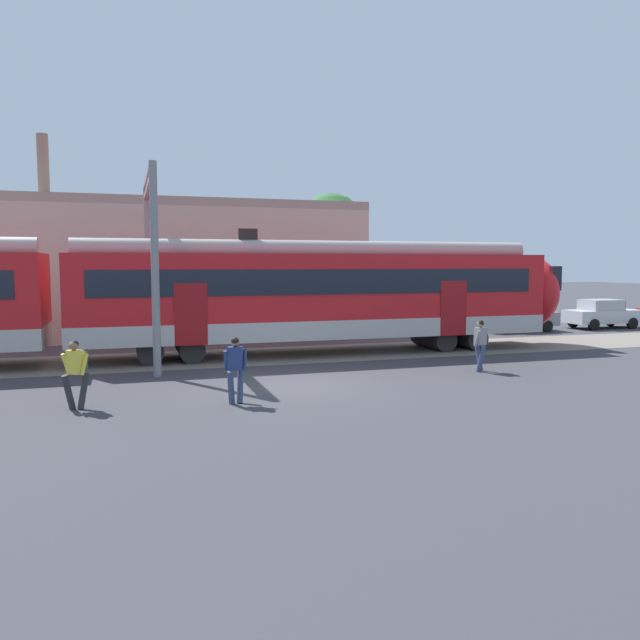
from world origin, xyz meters
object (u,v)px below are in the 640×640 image
at_px(pedestrian_navy, 235,365).
at_px(pedestrian_grey, 480,342).
at_px(parked_car_grey, 516,316).
at_px(parked_car_silver, 602,314).
at_px(commuter_train, 80,299).
at_px(pedestrian_yellow, 76,368).

height_order(pedestrian_navy, pedestrian_grey, same).
bearing_deg(parked_car_grey, parked_car_silver, -0.40).
distance_m(commuter_train, parked_car_silver, 26.26).
distance_m(pedestrian_yellow, parked_car_grey, 23.30).
bearing_deg(commuter_train, pedestrian_grey, -23.47).
distance_m(commuter_train, parked_car_grey, 21.05).
bearing_deg(parked_car_silver, pedestrian_navy, -150.84).
distance_m(commuter_train, pedestrian_yellow, 7.21).
xyz_separation_m(pedestrian_yellow, parked_car_silver, (25.49, 11.63, -0.21)).
relative_size(commuter_train, parked_car_grey, 9.47).
distance_m(pedestrian_grey, parked_car_silver, 16.74).
xyz_separation_m(pedestrian_navy, parked_car_grey, (16.46, 12.19, -0.18)).
xyz_separation_m(commuter_train, parked_car_grey, (20.50, 4.57, -1.47)).
height_order(pedestrian_yellow, pedestrian_grey, same).
bearing_deg(pedestrian_navy, commuter_train, 117.90).
relative_size(parked_car_grey, parked_car_silver, 1.00).
bearing_deg(pedestrian_yellow, commuter_train, 92.66).
distance_m(commuter_train, pedestrian_grey, 13.47).
xyz_separation_m(pedestrian_grey, parked_car_grey, (8.20, 9.91, -0.18)).
relative_size(pedestrian_navy, parked_car_grey, 0.41).
bearing_deg(pedestrian_grey, pedestrian_navy, -164.57).
distance_m(pedestrian_navy, pedestrian_grey, 8.58).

